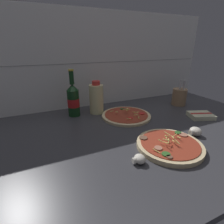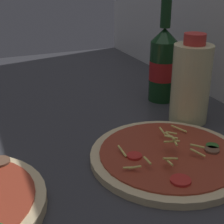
{
  "view_description": "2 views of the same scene",
  "coord_description": "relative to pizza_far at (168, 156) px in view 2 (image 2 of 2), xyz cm",
  "views": [
    {
      "loc": [
        -38.27,
        -61.72,
        40.6
      ],
      "look_at": [
        -6.14,
        10.03,
        10.11
      ],
      "focal_mm": 28.0,
      "sensor_mm": 36.0,
      "label": 1
    },
    {
      "loc": [
        50.29,
        -11.52,
        33.99
      ],
      "look_at": [
        -5.52,
        12.27,
        8.0
      ],
      "focal_mm": 55.0,
      "sensor_mm": 36.0,
      "label": 2
    }
  ],
  "objects": [
    {
      "name": "counter_slab",
      "position": [
        -6.23,
        -17.97,
        -2.02
      ],
      "size": [
        160.0,
        90.0,
        2.5
      ],
      "color": "#38383D",
      "rests_on": "ground"
    },
    {
      "name": "pizza_far",
      "position": [
        0.0,
        0.0,
        0.0
      ],
      "size": [
        27.35,
        27.35,
        4.82
      ],
      "color": "beige",
      "rests_on": "counter_slab"
    },
    {
      "name": "oil_bottle",
      "position": [
        -12.96,
        12.97,
        7.96
      ],
      "size": [
        8.21,
        8.21,
        19.0
      ],
      "color": "beige",
      "rests_on": "counter_slab"
    },
    {
      "name": "beer_bottle",
      "position": [
        -26.18,
        13.99,
        8.64
      ],
      "size": [
        6.59,
        6.59,
        26.04
      ],
      "color": "#143819",
      "rests_on": "counter_slab"
    }
  ]
}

